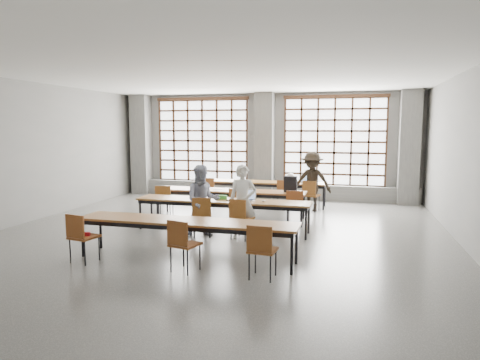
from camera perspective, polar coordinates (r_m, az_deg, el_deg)
name	(u,v)px	position (r m, az deg, el deg)	size (l,w,h in m)	color
floor	(216,236)	(9.46, -3.16, -7.44)	(11.00, 11.00, 0.00)	#4E4E4B
ceiling	(215,73)	(9.23, -3.31, 14.10)	(11.00, 11.00, 0.00)	silver
wall_back	(266,146)	(14.51, 3.51, 4.58)	(10.00, 10.00, 0.00)	slate
wall_front	(29,195)	(4.33, -26.36, -1.77)	(10.00, 10.00, 0.00)	slate
wall_left	(21,153)	(11.73, -27.18, 3.26)	(11.00, 11.00, 0.00)	slate
wall_right	(474,161)	(9.00, 28.70, 2.28)	(11.00, 11.00, 0.00)	slate
column_left	(141,145)	(15.76, -13.01, 4.61)	(0.60, 0.55, 3.50)	#50504E
column_mid	(265,146)	(14.23, 3.29, 4.54)	(0.60, 0.55, 3.50)	#50504E
column_right	(409,148)	(14.05, 21.64, 4.03)	(0.60, 0.55, 3.50)	#50504E
window_left	(203,141)	(15.03, -5.02, 5.22)	(3.32, 0.12, 3.00)	white
window_right	(334,142)	(14.15, 12.46, 4.98)	(3.32, 0.12, 3.00)	white
sill_ledge	(265,190)	(14.45, 3.31, -1.40)	(9.80, 0.35, 0.50)	#50504E
desk_row_a	(260,183)	(13.04, 2.74, -0.47)	(4.00, 0.70, 0.73)	brown
desk_row_b	(230,192)	(11.26, -1.40, -1.65)	(4.00, 0.70, 0.73)	brown
desk_row_c	(223,203)	(9.73, -2.34, -3.03)	(4.00, 0.70, 0.73)	brown
desk_row_d	(186,224)	(7.67, -7.18, -5.80)	(4.00, 0.70, 0.73)	brown
chair_back_left	(210,189)	(12.83, -4.03, -1.18)	(0.48, 0.48, 0.88)	brown
chair_back_mid	(284,192)	(12.30, 5.84, -1.55)	(0.49, 0.50, 0.88)	brown
chair_back_right	(311,193)	(12.21, 9.39, -1.67)	(0.51, 0.52, 0.88)	brown
chair_mid_left	(164,198)	(11.25, -10.08, -2.43)	(0.49, 0.49, 0.88)	brown
chair_mid_centre	(238,202)	(10.57, -0.26, -2.92)	(0.42, 0.43, 0.88)	brown
chair_mid_right	(295,204)	(10.30, 7.33, -3.24)	(0.45, 0.46, 0.88)	brown
chair_front_left	(202,213)	(9.25, -5.11, -4.37)	(0.53, 0.53, 0.88)	brown
chair_front_right	(240,215)	(9.00, 0.03, -4.66)	(0.52, 0.52, 0.88)	brown
chair_near_left	(81,233)	(7.97, -20.49, -6.65)	(0.49, 0.49, 0.88)	brown
chair_near_mid	(182,240)	(7.07, -7.72, -7.98)	(0.52, 0.52, 0.88)	brown
chair_near_right	(261,246)	(6.69, 2.87, -8.79)	(0.45, 0.45, 0.88)	brown
student_male	(243,202)	(9.07, 0.36, -2.94)	(0.58, 0.38, 1.58)	silver
student_female	(203,201)	(9.33, -5.01, -2.76)	(0.76, 0.59, 1.56)	#19244D
student_back	(312,181)	(12.29, 9.57, -0.19)	(1.09, 0.62, 1.68)	black
laptop_front	(247,197)	(9.66, 0.99, -2.32)	(0.37, 0.32, 0.26)	#ACACB0
laptop_back	(306,180)	(12.92, 8.76, -0.05)	(0.42, 0.37, 0.26)	silver
mouse	(263,201)	(9.46, 3.14, -2.79)	(0.10, 0.06, 0.04)	silver
green_box	(222,197)	(9.80, -2.48, -2.30)	(0.25, 0.09, 0.09)	#388E2E
phone	(229,200)	(9.57, -1.48, -2.74)	(0.13, 0.06, 0.01)	black
paper_sheet_a	(209,189)	(11.47, -4.21, -1.17)	(0.30, 0.21, 0.00)	silver
paper_sheet_b	(218,190)	(11.28, -2.93, -1.30)	(0.30, 0.21, 0.00)	silver
paper_sheet_c	(233,190)	(11.22, -0.91, -1.34)	(0.30, 0.21, 0.00)	silver
backpack	(291,184)	(10.93, 6.75, -0.55)	(0.32, 0.20, 0.40)	black
plastic_bag	(290,177)	(12.91, 6.70, 0.35)	(0.26, 0.21, 0.29)	white
red_pouch	(84,234)	(8.03, -20.07, -6.79)	(0.20, 0.08, 0.06)	#A1131B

